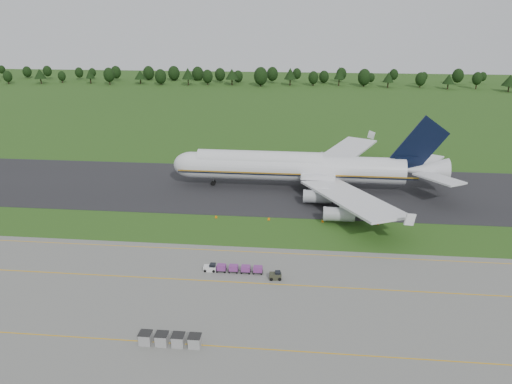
# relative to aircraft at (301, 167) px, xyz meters

# --- Properties ---
(ground) EXTENTS (600.00, 600.00, 0.00)m
(ground) POSITION_rel_aircraft_xyz_m (-12.47, -29.04, -5.89)
(ground) COLOR #244915
(ground) RESTS_ON ground
(apron) EXTENTS (300.00, 52.00, 0.06)m
(apron) POSITION_rel_aircraft_xyz_m (-12.47, -63.04, -5.86)
(apron) COLOR slate
(apron) RESTS_ON ground
(taxiway) EXTENTS (300.00, 40.00, 0.08)m
(taxiway) POSITION_rel_aircraft_xyz_m (-12.47, -1.04, -5.85)
(taxiway) COLOR black
(taxiway) RESTS_ON ground
(apron_markings) EXTENTS (300.00, 30.20, 0.01)m
(apron_markings) POSITION_rel_aircraft_xyz_m (-12.47, -56.02, -5.83)
(apron_markings) COLOR #D2970C
(apron_markings) RESTS_ON apron
(tree_line) EXTENTS (529.95, 24.23, 11.85)m
(tree_line) POSITION_rel_aircraft_xyz_m (8.12, 192.37, 0.47)
(tree_line) COLOR black
(tree_line) RESTS_ON ground
(aircraft) EXTENTS (72.97, 71.66, 20.64)m
(aircraft) POSITION_rel_aircraft_xyz_m (0.00, 0.00, 0.00)
(aircraft) COLOR silver
(aircraft) RESTS_ON ground
(baggage_train) EXTENTS (10.96, 1.40, 1.35)m
(baggage_train) POSITION_rel_aircraft_xyz_m (-11.66, -47.43, -5.12)
(baggage_train) COLOR silver
(baggage_train) RESTS_ON apron
(utility_cart) EXTENTS (2.26, 1.51, 1.17)m
(utility_cart) POSITION_rel_aircraft_xyz_m (-3.60, -49.24, -5.26)
(utility_cart) COLOR #2D2F21
(utility_cart) RESTS_ON apron
(uld_row) EXTENTS (9.00, 1.80, 1.78)m
(uld_row) POSITION_rel_aircraft_xyz_m (-17.41, -69.38, -4.94)
(uld_row) COLOR gray
(uld_row) RESTS_ON apron
(edge_markers) EXTENTS (37.24, 0.30, 0.60)m
(edge_markers) POSITION_rel_aircraft_xyz_m (-0.67, -22.75, -5.62)
(edge_markers) COLOR orange
(edge_markers) RESTS_ON ground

